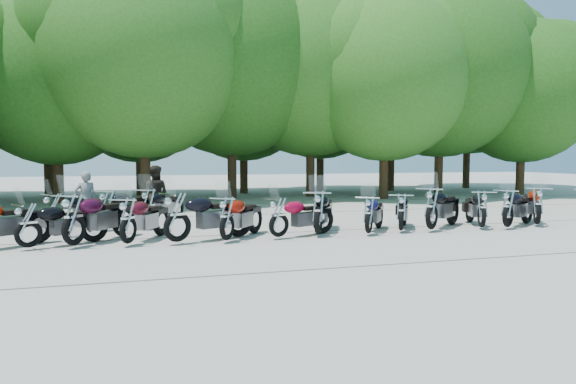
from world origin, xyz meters
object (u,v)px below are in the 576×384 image
object	(u,v)px
motorcycle_15	(108,208)
motorcycle_3	(128,219)
motorcycle_5	(227,217)
motorcycle_1	(28,224)
motorcycle_12	(508,207)
rider_1	(155,194)
motorcycle_10	(432,207)
motorcycle_7	(318,211)
motorcycle_14	(55,210)
motorcycle_16	(149,206)
rider_0	(86,199)
motorcycle_6	(279,216)
motorcycle_4	(177,215)
motorcycle_13	(537,204)
motorcycle_8	(369,213)
motorcycle_9	(401,211)
motorcycle_2	(74,218)
motorcycle_11	(482,207)

from	to	relation	value
motorcycle_15	motorcycle_3	bearing A→B (deg)	139.29
motorcycle_5	motorcycle_1	bearing A→B (deg)	33.90
motorcycle_12	rider_1	size ratio (longest dim) A/B	1.28
motorcycle_5	motorcycle_10	xyz separation A→B (m)	(5.66, 0.18, 0.07)
motorcycle_7	motorcycle_14	distance (m)	7.06
motorcycle_16	rider_0	xyz separation A→B (m)	(-1.73, 0.87, 0.17)
motorcycle_6	motorcycle_10	bearing A→B (deg)	-112.21
motorcycle_4	motorcycle_13	size ratio (longest dim) A/B	1.04
motorcycle_8	rider_1	xyz separation A→B (m)	(-5.26, 4.22, 0.30)
motorcycle_7	motorcycle_14	xyz separation A→B (m)	(-6.57, 2.58, -0.06)
motorcycle_9	rider_1	size ratio (longest dim) A/B	1.20
motorcycle_3	motorcycle_5	bearing A→B (deg)	-154.55
motorcycle_9	motorcycle_3	bearing A→B (deg)	32.64
motorcycle_5	motorcycle_13	size ratio (longest dim) A/B	0.94
motorcycle_1	motorcycle_2	world-z (taller)	motorcycle_2
motorcycle_15	rider_1	world-z (taller)	rider_1
motorcycle_10	motorcycle_5	bearing A→B (deg)	53.73
motorcycle_2	motorcycle_11	xyz separation A→B (m)	(10.67, -0.06, -0.07)
motorcycle_3	motorcycle_6	xyz separation A→B (m)	(3.58, -0.01, -0.04)
motorcycle_1	motorcycle_12	world-z (taller)	motorcycle_12
motorcycle_1	motorcycle_13	size ratio (longest dim) A/B	0.89
motorcycle_6	motorcycle_8	xyz separation A→B (m)	(2.40, -0.08, -0.00)
motorcycle_10	motorcycle_13	bearing A→B (deg)	-127.28
rider_0	motorcycle_1	bearing A→B (deg)	68.51
motorcycle_3	motorcycle_11	size ratio (longest dim) A/B	1.01
motorcycle_1	rider_1	distance (m)	4.93
motorcycle_1	motorcycle_15	world-z (taller)	motorcycle_15
motorcycle_2	rider_0	xyz separation A→B (m)	(-0.05, 3.45, 0.13)
motorcycle_9	rider_0	xyz separation A→B (m)	(-8.25, 3.41, 0.22)
motorcycle_2	motorcycle_6	xyz separation A→B (m)	(4.74, -0.09, -0.10)
motorcycle_5	motorcycle_15	xyz separation A→B (m)	(-2.84, 2.89, 0.02)
motorcycle_9	motorcycle_4	bearing A→B (deg)	33.85
motorcycle_12	motorcycle_6	bearing A→B (deg)	57.18
motorcycle_14	motorcycle_7	bearing A→B (deg)	-138.75
motorcycle_2	motorcycle_7	distance (m)	5.81
motorcycle_9	rider_1	xyz separation A→B (m)	(-6.31, 4.01, 0.29)
motorcycle_5	motorcycle_16	xyz separation A→B (m)	(-1.74, 2.81, 0.03)
motorcycle_1	motorcycle_7	size ratio (longest dim) A/B	0.88
motorcycle_5	motorcycle_10	distance (m)	5.66
motorcycle_5	rider_0	bearing A→B (deg)	-9.57
motorcycle_2	motorcycle_9	distance (m)	8.20
motorcycle_8	motorcycle_4	bearing A→B (deg)	36.47
rider_0	rider_1	size ratio (longest dim) A/B	0.92
motorcycle_2	motorcycle_11	size ratio (longest dim) A/B	1.11
motorcycle_5	motorcycle_6	xyz separation A→B (m)	(1.32, 0.14, -0.04)
motorcycle_4	rider_0	size ratio (longest dim) A/B	1.49
motorcycle_7	motorcycle_10	size ratio (longest dim) A/B	0.97
motorcycle_7	motorcycle_9	xyz separation A→B (m)	(2.38, 0.04, -0.07)
motorcycle_6	motorcycle_12	xyz separation A→B (m)	(6.66, -0.14, 0.06)
rider_1	motorcycle_6	bearing A→B (deg)	141.40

